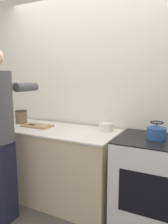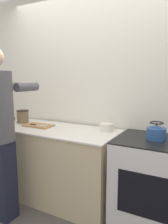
{
  "view_description": "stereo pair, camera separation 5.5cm",
  "coord_description": "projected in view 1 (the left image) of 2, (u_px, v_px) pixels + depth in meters",
  "views": [
    {
      "loc": [
        1.12,
        -1.78,
        1.5
      ],
      "look_at": [
        0.1,
        0.23,
        1.14
      ],
      "focal_mm": 35.0,
      "sensor_mm": 36.0,
      "label": 1
    },
    {
      "loc": [
        1.17,
        -1.76,
        1.5
      ],
      "look_at": [
        0.1,
        0.23,
        1.14
      ],
      "focal_mm": 35.0,
      "sensor_mm": 36.0,
      "label": 2
    }
  ],
  "objects": [
    {
      "name": "counter",
      "position": [
        52.0,
        163.0,
        2.71
      ],
      "size": [
        1.62,
        0.69,
        0.89
      ],
      "color": "#C6B28E",
      "rests_on": "ground_plane"
    },
    {
      "name": "book_stack",
      "position": [
        1.0,
        122.0,
        2.79
      ],
      "size": [
        0.19,
        0.27,
        0.08
      ],
      "color": "olive",
      "rests_on": "counter"
    },
    {
      "name": "oven",
      "position": [
        154.0,
        184.0,
        2.14
      ],
      "size": [
        0.74,
        0.63,
        0.92
      ],
      "color": "silver",
      "rests_on": "ground_plane"
    },
    {
      "name": "wall_back",
      "position": [
        95.0,
        93.0,
        2.75
      ],
      "size": [
        8.0,
        0.05,
        2.6
      ],
      "color": "silver",
      "rests_on": "ground_plane"
    },
    {
      "name": "cutting_board",
      "position": [
        37.0,
        126.0,
        2.73
      ],
      "size": [
        0.37,
        0.21,
        0.02
      ],
      "color": "#A87A4C",
      "rests_on": "counter"
    },
    {
      "name": "kettle",
      "position": [
        156.0,
        132.0,
        2.06
      ],
      "size": [
        0.18,
        0.18,
        0.17
      ],
      "color": "#284C8C",
      "rests_on": "oven"
    },
    {
      "name": "ground_plane",
      "position": [
        66.0,
        220.0,
        2.31
      ],
      "size": [
        12.0,
        12.0,
        0.0
      ],
      "primitive_type": "plane",
      "color": "#4C4742"
    },
    {
      "name": "canister_jar",
      "position": [
        21.0,
        117.0,
        2.93
      ],
      "size": [
        0.16,
        0.16,
        0.17
      ],
      "color": "#756047",
      "rests_on": "counter"
    },
    {
      "name": "bowl_prep",
      "position": [
        106.0,
        127.0,
        2.5
      ],
      "size": [
        0.15,
        0.15,
        0.09
      ],
      "color": "silver",
      "rests_on": "counter"
    },
    {
      "name": "knife",
      "position": [
        37.0,
        125.0,
        2.71
      ],
      "size": [
        0.24,
        0.04,
        0.01
      ],
      "rotation": [
        0.0,
        0.0,
        0.02
      ],
      "color": "silver",
      "rests_on": "cutting_board"
    }
  ]
}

